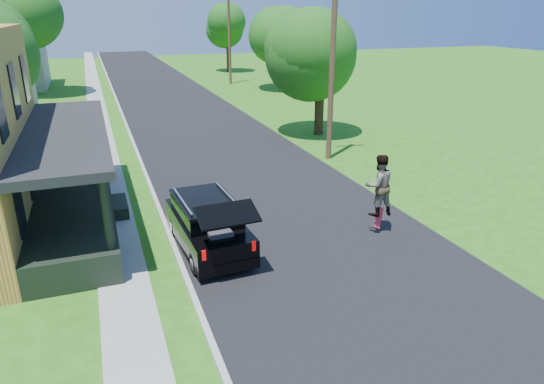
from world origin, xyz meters
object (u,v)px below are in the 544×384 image
object	(u,v)px
black_suv	(208,224)
tree_right_near	(320,54)
skateboarder	(379,185)
utility_pole_near	(332,62)

from	to	relation	value
black_suv	tree_right_near	distance (m)	15.43
skateboarder	tree_right_near	xyz separation A→B (m)	(3.92, 12.60, 2.87)
black_suv	tree_right_near	bearing A→B (deg)	49.42
utility_pole_near	black_suv	bearing A→B (deg)	-128.62
tree_right_near	utility_pole_near	distance (m)	4.89
skateboarder	utility_pole_near	xyz separation A→B (m)	(2.31, 7.98, 2.89)
tree_right_near	utility_pole_near	size ratio (longest dim) A/B	0.81
skateboarder	tree_right_near	bearing A→B (deg)	-106.36
black_suv	utility_pole_near	distance (m)	11.10
tree_right_near	skateboarder	bearing A→B (deg)	-107.29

